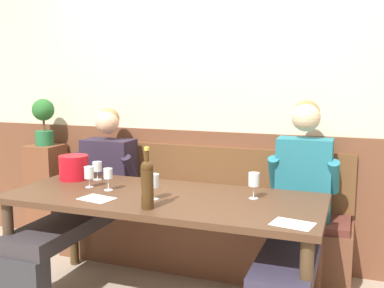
{
  "coord_description": "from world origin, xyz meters",
  "views": [
    {
      "loc": [
        1.13,
        -2.37,
        1.49
      ],
      "look_at": [
        0.09,
        0.45,
        1.04
      ],
      "focal_mm": 41.74,
      "sensor_mm": 36.0,
      "label": 1
    }
  ],
  "objects_px": {
    "wine_glass_center_rear": "(108,175)",
    "potted_plant": "(44,119)",
    "wine_glass_by_bottle": "(153,182)",
    "wall_bench": "(198,231)",
    "ice_bucket": "(74,167)",
    "wine_bottle_clear_water": "(147,183)",
    "wine_glass_left_end": "(254,180)",
    "person_center_left_seat": "(86,194)",
    "person_left_seat": "(297,209)",
    "wine_glass_mid_right": "(89,173)",
    "dining_table": "(163,208)",
    "wine_glass_right_end": "(97,168)"
  },
  "relations": [
    {
      "from": "wine_bottle_clear_water",
      "to": "person_center_left_seat",
      "type": "bearing_deg",
      "value": 143.58
    },
    {
      "from": "ice_bucket",
      "to": "wine_bottle_clear_water",
      "type": "distance_m",
      "value": 0.97
    },
    {
      "from": "wine_glass_center_rear",
      "to": "wine_glass_left_end",
      "type": "height_order",
      "value": "wine_glass_left_end"
    },
    {
      "from": "wine_bottle_clear_water",
      "to": "wine_glass_left_end",
      "type": "height_order",
      "value": "wine_bottle_clear_water"
    },
    {
      "from": "wall_bench",
      "to": "ice_bucket",
      "type": "height_order",
      "value": "wall_bench"
    },
    {
      "from": "wine_glass_left_end",
      "to": "wall_bench",
      "type": "bearing_deg",
      "value": 136.07
    },
    {
      "from": "wall_bench",
      "to": "ice_bucket",
      "type": "distance_m",
      "value": 1.08
    },
    {
      "from": "wine_glass_mid_right",
      "to": "potted_plant",
      "type": "relative_size",
      "value": 0.35
    },
    {
      "from": "wall_bench",
      "to": "person_left_seat",
      "type": "relative_size",
      "value": 1.74
    },
    {
      "from": "wine_glass_mid_right",
      "to": "wall_bench",
      "type": "bearing_deg",
      "value": 48.88
    },
    {
      "from": "person_left_seat",
      "to": "wine_glass_center_rear",
      "type": "relative_size",
      "value": 8.91
    },
    {
      "from": "wine_glass_by_bottle",
      "to": "wine_glass_left_end",
      "type": "height_order",
      "value": "wine_glass_left_end"
    },
    {
      "from": "dining_table",
      "to": "wine_bottle_clear_water",
      "type": "xyz_separation_m",
      "value": [
        0.03,
        -0.29,
        0.24
      ]
    },
    {
      "from": "wine_glass_center_rear",
      "to": "wine_bottle_clear_water",
      "type": "bearing_deg",
      "value": -33.85
    },
    {
      "from": "wine_glass_by_bottle",
      "to": "potted_plant",
      "type": "bearing_deg",
      "value": 150.81
    },
    {
      "from": "dining_table",
      "to": "wine_glass_left_end",
      "type": "bearing_deg",
      "value": 12.71
    },
    {
      "from": "person_center_left_seat",
      "to": "person_left_seat",
      "type": "xyz_separation_m",
      "value": [
        1.59,
        0.01,
        0.04
      ]
    },
    {
      "from": "ice_bucket",
      "to": "wine_glass_by_bottle",
      "type": "height_order",
      "value": "ice_bucket"
    },
    {
      "from": "wall_bench",
      "to": "wine_glass_by_bottle",
      "type": "xyz_separation_m",
      "value": [
        -0.02,
        -0.77,
        0.57
      ]
    },
    {
      "from": "wine_glass_right_end",
      "to": "person_center_left_seat",
      "type": "bearing_deg",
      "value": 155.0
    },
    {
      "from": "potted_plant",
      "to": "ice_bucket",
      "type": "bearing_deg",
      "value": -37.74
    },
    {
      "from": "wine_glass_center_rear",
      "to": "wine_glass_by_bottle",
      "type": "bearing_deg",
      "value": -14.83
    },
    {
      "from": "wine_glass_left_end",
      "to": "ice_bucket",
      "type": "bearing_deg",
      "value": 177.23
    },
    {
      "from": "person_center_left_seat",
      "to": "potted_plant",
      "type": "xyz_separation_m",
      "value": [
        -0.68,
        0.39,
        0.53
      ]
    },
    {
      "from": "wine_glass_center_rear",
      "to": "person_center_left_seat",
      "type": "bearing_deg",
      "value": 140.9
    },
    {
      "from": "wine_glass_by_bottle",
      "to": "person_center_left_seat",
      "type": "bearing_deg",
      "value": 151.56
    },
    {
      "from": "wine_glass_mid_right",
      "to": "wine_glass_left_end",
      "type": "height_order",
      "value": "wine_glass_left_end"
    },
    {
      "from": "person_center_left_seat",
      "to": "person_left_seat",
      "type": "bearing_deg",
      "value": 0.44
    },
    {
      "from": "dining_table",
      "to": "wine_glass_right_end",
      "type": "bearing_deg",
      "value": 159.3
    },
    {
      "from": "wine_glass_mid_right",
      "to": "wine_glass_left_end",
      "type": "bearing_deg",
      "value": 5.24
    },
    {
      "from": "dining_table",
      "to": "wine_glass_left_end",
      "type": "height_order",
      "value": "wine_glass_left_end"
    },
    {
      "from": "person_center_left_seat",
      "to": "wine_glass_by_bottle",
      "type": "relative_size",
      "value": 7.88
    },
    {
      "from": "wall_bench",
      "to": "wine_glass_left_end",
      "type": "height_order",
      "value": "wall_bench"
    },
    {
      "from": "person_left_seat",
      "to": "wine_glass_center_rear",
      "type": "xyz_separation_m",
      "value": [
        -1.2,
        -0.32,
        0.2
      ]
    },
    {
      "from": "person_center_left_seat",
      "to": "person_left_seat",
      "type": "relative_size",
      "value": 0.94
    },
    {
      "from": "person_center_left_seat",
      "to": "wine_glass_center_rear",
      "type": "distance_m",
      "value": 0.55
    },
    {
      "from": "wine_glass_by_bottle",
      "to": "wine_glass_mid_right",
      "type": "distance_m",
      "value": 0.56
    },
    {
      "from": "ice_bucket",
      "to": "wine_glass_left_end",
      "type": "relative_size",
      "value": 1.3
    },
    {
      "from": "wine_glass_center_rear",
      "to": "potted_plant",
      "type": "distance_m",
      "value": 1.31
    },
    {
      "from": "wine_glass_left_end",
      "to": "wine_glass_right_end",
      "type": "bearing_deg",
      "value": 174.59
    },
    {
      "from": "person_center_left_seat",
      "to": "wine_glass_mid_right",
      "type": "bearing_deg",
      "value": -52.48
    },
    {
      "from": "wine_glass_by_bottle",
      "to": "potted_plant",
      "type": "xyz_separation_m",
      "value": [
        -1.44,
        0.8,
        0.28
      ]
    },
    {
      "from": "person_left_seat",
      "to": "ice_bucket",
      "type": "height_order",
      "value": "person_left_seat"
    },
    {
      "from": "wine_glass_center_rear",
      "to": "wine_glass_mid_right",
      "type": "height_order",
      "value": "wine_glass_center_rear"
    },
    {
      "from": "potted_plant",
      "to": "wall_bench",
      "type": "bearing_deg",
      "value": -1.36
    },
    {
      "from": "person_center_left_seat",
      "to": "wine_glass_right_end",
      "type": "distance_m",
      "value": 0.28
    },
    {
      "from": "wine_glass_center_rear",
      "to": "wine_glass_by_bottle",
      "type": "xyz_separation_m",
      "value": [
        0.38,
        -0.1,
        0.0
      ]
    },
    {
      "from": "wall_bench",
      "to": "wine_bottle_clear_water",
      "type": "bearing_deg",
      "value": -88.0
    },
    {
      "from": "wine_glass_by_bottle",
      "to": "potted_plant",
      "type": "distance_m",
      "value": 1.67
    },
    {
      "from": "wine_glass_center_rear",
      "to": "person_left_seat",
      "type": "bearing_deg",
      "value": 15.09
    }
  ]
}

